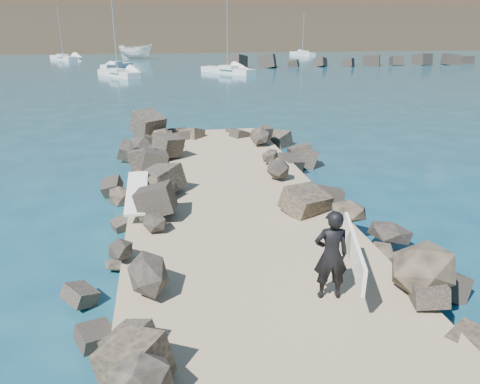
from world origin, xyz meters
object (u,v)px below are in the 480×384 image
Objects in this scene: surfboard_resting at (137,196)px; boat_imported at (136,52)px; surfer_with_board at (334,254)px; sailboat_c at (228,70)px.

surfboard_resting is 73.94m from boat_imported.
surfboard_resting is at bearing 126.91° from surfer_with_board.
surfer_with_board is 0.23× the size of sailboat_c.
surfer_with_board is at bearing -95.94° from sailboat_c.
boat_imported reaches higher than surfer_with_board.
surfboard_resting is at bearing -101.38° from sailboat_c.
surfboard_resting is 46.71m from sailboat_c.
sailboat_c is at bearing -131.28° from boat_imported.
boat_imported is 30.61m from sailboat_c.
boat_imported reaches higher than surfboard_resting.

